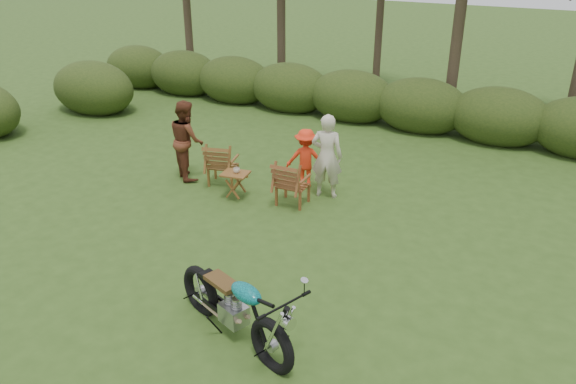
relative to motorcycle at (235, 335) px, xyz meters
The scene contains 9 objects.
ground 0.80m from the motorcycle, 126.30° to the left, with size 80.00×80.00×0.00m, color #2D4717.
motorcycle is the anchor object (origin of this frame).
lawn_chair_right 4.06m from the motorcycle, 107.79° to the left, with size 0.63×0.63×0.92m, color brown, non-canonical shape.
lawn_chair_left 5.02m from the motorcycle, 126.62° to the left, with size 0.64×0.64×0.93m, color brown, non-canonical shape.
side_table 4.26m from the motorcycle, 123.55° to the left, with size 0.53×0.45×0.55m, color brown, non-canonical shape.
cup 4.31m from the motorcycle, 123.17° to the left, with size 0.13×0.13×0.10m, color beige.
adult_a 4.60m from the motorcycle, 100.47° to the left, with size 0.62×0.41×1.71m, color beige.
adult_b 5.54m from the motorcycle, 134.19° to the left, with size 0.83×0.64×1.70m, color #5C2C1A.
child 4.93m from the motorcycle, 106.57° to the left, with size 0.81×0.47×1.26m, color red.
Camera 1 is at (3.96, -5.48, 4.79)m, focal length 35.00 mm.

